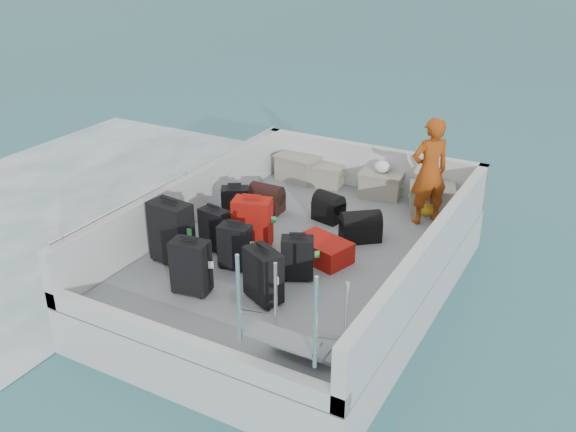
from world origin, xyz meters
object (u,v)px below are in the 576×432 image
object	(u,v)px
suitcase_0	(172,233)
crate_2	(381,185)
suitcase_1	(214,230)
suitcase_5	(252,223)
suitcase_8	(323,250)
suitcase_2	(235,206)
passenger	(429,171)
suitcase_4	(235,247)
suitcase_6	(263,276)
crate_3	(431,200)
crate_1	(326,176)
suitcase_7	(297,258)
crate_0	(298,168)
suitcase_3	(191,267)

from	to	relation	value
suitcase_0	crate_2	bearing A→B (deg)	71.01
suitcase_1	crate_2	bearing A→B (deg)	72.70
suitcase_5	suitcase_8	bearing A→B (deg)	-9.07
suitcase_0	suitcase_2	bearing A→B (deg)	92.92
suitcase_2	suitcase_8	bearing A→B (deg)	-43.45
suitcase_5	passenger	bearing A→B (deg)	29.77
suitcase_4	suitcase_0	bearing A→B (deg)	-169.69
suitcase_0	suitcase_5	distance (m)	1.05
suitcase_8	suitcase_6	bearing A→B (deg)	-171.27
suitcase_8	crate_3	bearing A→B (deg)	-2.78
suitcase_8	crate_2	bearing A→B (deg)	19.53
suitcase_2	crate_2	xyz separation A→B (m)	(1.43, 1.89, -0.09)
suitcase_5	suitcase_8	size ratio (longest dim) A/B	0.97
suitcase_8	crate_1	world-z (taller)	crate_1
suitcase_2	suitcase_7	xyz separation A→B (m)	(1.47, -0.92, -0.00)
suitcase_2	passenger	size ratio (longest dim) A/B	0.36
suitcase_5	crate_3	distance (m)	2.78
suitcase_0	suitcase_2	size ratio (longest dim) A/B	1.48
suitcase_0	suitcase_1	distance (m)	0.60
suitcase_2	crate_3	world-z (taller)	suitcase_2
suitcase_0	suitcase_8	distance (m)	1.88
suitcase_5	crate_0	distance (m)	2.45
suitcase_3	suitcase_4	bearing A→B (deg)	71.66
suitcase_0	crate_2	xyz separation A→B (m)	(1.50, 3.20, -0.22)
suitcase_0	suitcase_5	xyz separation A→B (m)	(0.65, 0.82, -0.07)
crate_1	crate_3	size ratio (longest dim) A/B	0.85
passenger	suitcase_1	bearing A→B (deg)	-0.94
suitcase_4	crate_3	distance (m)	3.20
suitcase_0	suitcase_2	distance (m)	1.31
crate_1	crate_2	size ratio (longest dim) A/B	0.85
suitcase_6	crate_3	world-z (taller)	suitcase_6
suitcase_1	crate_3	size ratio (longest dim) A/B	0.92
crate_0	passenger	xyz separation A→B (m)	(2.32, -0.56, 0.57)
crate_1	crate_3	world-z (taller)	crate_3
crate_0	crate_3	xyz separation A→B (m)	(2.29, -0.17, -0.01)
crate_0	suitcase_4	bearing A→B (deg)	-76.66
suitcase_7	crate_0	bearing A→B (deg)	91.39
suitcase_4	suitcase_7	distance (m)	0.80
suitcase_2	suitcase_7	distance (m)	1.73
suitcase_0	suitcase_2	world-z (taller)	suitcase_0
suitcase_7	crate_2	xyz separation A→B (m)	(-0.04, 2.81, -0.08)
suitcase_6	suitcase_8	world-z (taller)	suitcase_6
suitcase_4	suitcase_3	bearing A→B (deg)	-107.92
suitcase_2	crate_2	distance (m)	2.37
suitcase_1	suitcase_8	xyz separation A→B (m)	(1.35, 0.42, -0.14)
suitcase_4	suitcase_8	xyz separation A→B (m)	(0.84, 0.70, -0.15)
suitcase_5	suitcase_6	world-z (taller)	suitcase_5
suitcase_1	suitcase_3	distance (m)	1.07
suitcase_0	suitcase_4	world-z (taller)	suitcase_0
crate_2	crate_3	world-z (taller)	same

